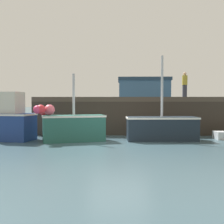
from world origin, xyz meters
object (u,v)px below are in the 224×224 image
object	(u,v)px
fishing_boat_near_right	(72,126)
dockworker	(185,85)
fishing_boat_mid	(162,128)
fishing_boat_near_left	(1,122)

from	to	relation	value
fishing_boat_near_right	dockworker	bearing A→B (deg)	43.43
fishing_boat_mid	dockworker	distance (m)	6.43
fishing_boat_near_right	fishing_boat_mid	xyz separation A→B (m)	(4.04, 0.41, -0.10)
fishing_boat_near_left	fishing_boat_near_right	distance (m)	3.35
fishing_boat_near_left	dockworker	world-z (taller)	dockworker
fishing_boat_near_left	fishing_boat_mid	size ratio (longest dim) A/B	0.88
fishing_boat_near_left	fishing_boat_near_right	world-z (taller)	fishing_boat_near_right
fishing_boat_near_left	dockworker	bearing A→B (deg)	30.21
dockworker	fishing_boat_near_right	bearing A→B (deg)	-136.57
fishing_boat_near_left	fishing_boat_mid	bearing A→B (deg)	0.35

